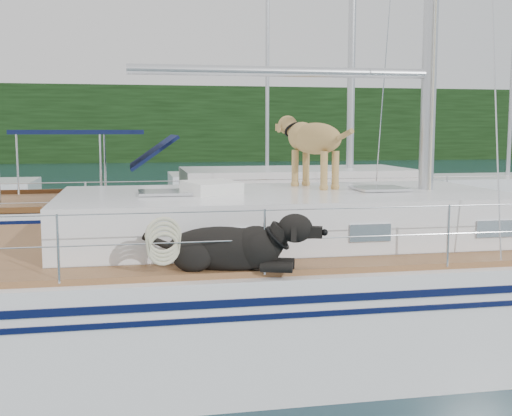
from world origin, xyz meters
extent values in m
plane|color=black|center=(0.00, 0.00, 0.00)|extent=(120.00, 120.00, 0.00)
cube|color=black|center=(0.00, 45.00, 3.00)|extent=(90.00, 3.00, 6.00)
cube|color=#595147|center=(0.00, 46.20, 0.60)|extent=(92.00, 1.00, 1.20)
cube|color=white|center=(0.00, 0.00, 0.50)|extent=(12.00, 3.80, 1.40)
cube|color=#9B6A3E|center=(0.00, 0.00, 1.23)|extent=(11.52, 3.50, 0.06)
cube|color=white|center=(0.80, 0.00, 1.54)|extent=(5.20, 2.50, 0.55)
cylinder|color=silver|center=(0.80, 0.00, 3.21)|extent=(3.60, 0.12, 0.12)
cylinder|color=silver|center=(0.00, -1.75, 1.82)|extent=(10.56, 0.01, 0.01)
cylinder|color=silver|center=(0.00, 1.75, 1.82)|extent=(10.56, 0.01, 0.01)
cube|color=#1D45B8|center=(0.09, 1.57, 1.28)|extent=(0.61, 0.47, 0.04)
cube|color=silver|center=(-0.08, -0.11, 1.88)|extent=(0.72, 0.67, 0.15)
torus|color=beige|center=(-0.71, -1.75, 1.62)|extent=(0.44, 0.21, 0.42)
cube|color=white|center=(1.27, 5.87, 0.45)|extent=(11.00, 3.50, 1.30)
cube|color=#9B6A3E|center=(1.27, 5.87, 1.10)|extent=(10.56, 3.29, 0.06)
cube|color=white|center=(2.47, 5.87, 1.45)|extent=(4.80, 2.30, 0.55)
cube|color=#0D1539|center=(-1.93, 5.87, 2.50)|extent=(2.40, 2.30, 0.08)
cube|color=white|center=(4.00, 16.00, 0.40)|extent=(7.20, 3.00, 1.10)
cylinder|color=silver|center=(4.00, 16.00, 6.00)|extent=(0.14, 0.14, 11.00)
cube|color=white|center=(12.00, 13.00, 0.40)|extent=(6.40, 3.00, 1.10)
camera|label=1|loc=(-0.97, -7.35, 2.54)|focal=45.00mm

